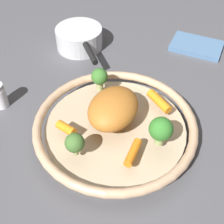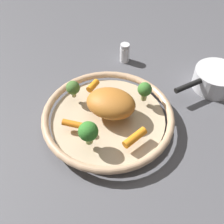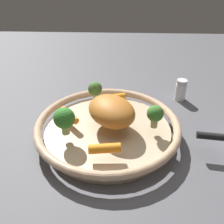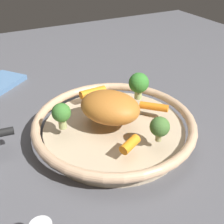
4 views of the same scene
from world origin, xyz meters
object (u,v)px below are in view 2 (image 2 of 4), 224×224
Objects in this scene: broccoli_floret_mid at (73,88)px; saucepan at (215,79)px; salt_shaker at (125,53)px; roast_chicken_piece at (112,104)px; baby_carrot_near_rim at (75,124)px; broccoli_floret_large at (145,90)px; baby_carrot_right at (93,86)px; baby_carrot_left at (135,137)px; broccoli_floret_edge at (88,132)px; serving_bowl at (108,118)px.

saucepan is at bearing 156.02° from broccoli_floret_mid.
broccoli_floret_mid is at bearing 20.13° from salt_shaker.
roast_chicken_piece is 0.57× the size of saucepan.
roast_chicken_piece reaches higher than baby_carrot_near_rim.
roast_chicken_piece is at bearing -7.46° from broccoli_floret_large.
baby_carrot_right is 0.19× the size of saucepan.
baby_carrot_left is at bearing 85.20° from roast_chicken_piece.
broccoli_floret_mid is 0.16m from broccoli_floret_edge.
broccoli_floret_large reaches higher than baby_carrot_left.
serving_bowl is 5.57× the size of baby_carrot_near_rim.
serving_bowl is 0.11m from baby_carrot_left.
broccoli_floret_edge reaches higher than saucepan.
baby_carrot_left reaches higher than baby_carrot_near_rim.
baby_carrot_right is 0.65× the size of salt_shaker.
saucepan is (-0.44, 0.02, -0.06)m from broccoli_floret_edge.
broccoli_floret_mid is 0.23× the size of saucepan.
broccoli_floret_edge is (0.09, 0.05, 0.06)m from serving_bowl.
salt_shaker is (-0.21, -0.20, 0.01)m from serving_bowl.
baby_carrot_near_rim is 1.13× the size of broccoli_floret_large.
baby_carrot_left is at bearing 90.36° from serving_bowl.
baby_carrot_right is at bearing -101.73° from serving_bowl.
baby_carrot_right is 0.66× the size of broccoli_floret_edge.
salt_shaker is at bearing -124.48° from baby_carrot_left.
broccoli_floret_mid is (0.05, -0.11, 0.00)m from roast_chicken_piece.
baby_carrot_left is (-0.09, 0.12, 0.00)m from baby_carrot_near_rim.
broccoli_floret_edge is at bearing 28.67° from serving_bowl.
broccoli_floret_large is 0.25× the size of saucepan.
broccoli_floret_mid is 0.19m from broccoli_floret_large.
baby_carrot_near_rim is 0.11m from broccoli_floret_mid.
salt_shaker is at bearing -140.69° from broccoli_floret_edge.
baby_carrot_near_rim is at bearing 38.23° from baby_carrot_right.
baby_carrot_left is at bearing 84.46° from baby_carrot_right.
broccoli_floret_edge reaches higher than baby_carrot_left.
serving_bowl is at bearing 110.25° from broccoli_floret_mid.
roast_chicken_piece is 1.99× the size of broccoli_floret_edge.
baby_carrot_right is 0.15m from baby_carrot_near_rim.
broccoli_floret_large is 0.85× the size of salt_shaker.
broccoli_floret_edge is at bearing -2.39° from saucepan.
serving_bowl is at bearing 43.09° from salt_shaker.
roast_chicken_piece is 2.31× the size of broccoli_floret_large.
roast_chicken_piece is 0.11m from baby_carrot_right.
salt_shaker is 0.29× the size of saucepan.
baby_carrot_left is at bearing 40.72° from broccoli_floret_large.
baby_carrot_near_rim reaches higher than salt_shaker.
baby_carrot_left is 1.18× the size of broccoli_floret_large.
roast_chicken_piece reaches higher than serving_bowl.
baby_carrot_near_rim is at bearing -7.94° from broccoli_floret_large.
roast_chicken_piece is at bearing 113.90° from broccoli_floret_mid.
serving_bowl is 5.38× the size of salt_shaker.
broccoli_floret_mid reaches higher than salt_shaker.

